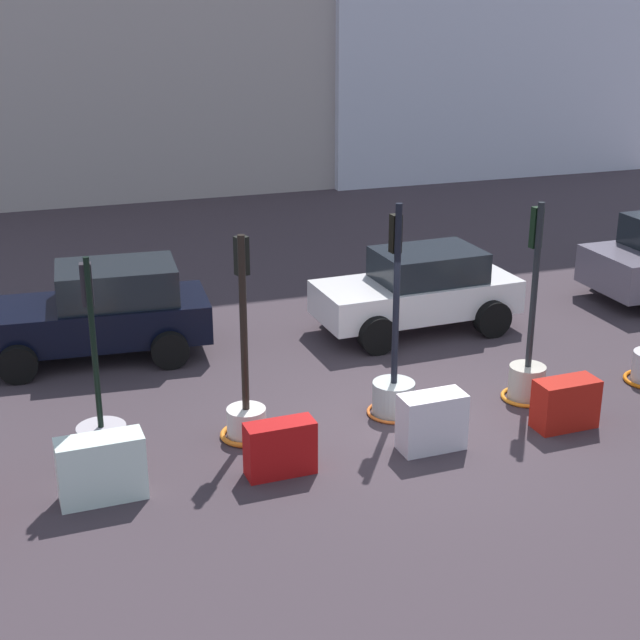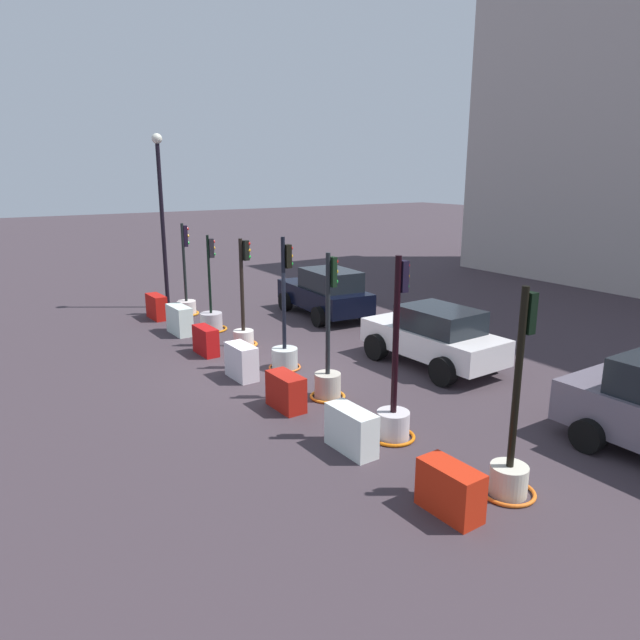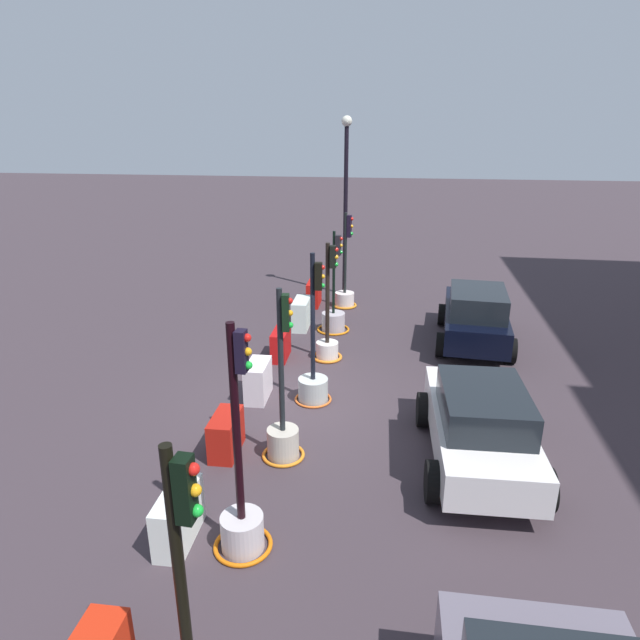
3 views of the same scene
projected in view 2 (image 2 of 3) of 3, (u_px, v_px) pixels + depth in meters
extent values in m
plane|color=#3A3036|center=(271.00, 372.00, 14.65)|extent=(120.00, 120.00, 0.00)
cylinder|color=silver|center=(187.00, 308.00, 20.44)|extent=(0.66, 0.66, 0.49)
cylinder|color=black|center=(184.00, 263.00, 20.04)|extent=(0.10, 0.10, 2.72)
cube|color=black|center=(185.00, 236.00, 19.88)|extent=(0.19, 0.16, 0.73)
sphere|color=red|center=(187.00, 229.00, 19.88)|extent=(0.11, 0.11, 0.11)
sphere|color=orange|center=(188.00, 236.00, 19.94)|extent=(0.11, 0.11, 0.11)
sphere|color=green|center=(188.00, 243.00, 20.00)|extent=(0.11, 0.11, 0.11)
torus|color=orange|center=(187.00, 313.00, 20.49)|extent=(0.85, 0.85, 0.08)
cylinder|color=#B0A6AE|center=(211.00, 321.00, 18.43)|extent=(0.70, 0.70, 0.56)
cylinder|color=black|center=(209.00, 275.00, 18.05)|extent=(0.08, 0.08, 2.47)
cube|color=black|center=(211.00, 248.00, 17.91)|extent=(0.17, 0.16, 0.59)
sphere|color=red|center=(213.00, 242.00, 17.92)|extent=(0.10, 0.10, 0.10)
sphere|color=orange|center=(214.00, 248.00, 17.97)|extent=(0.10, 0.10, 0.10)
sphere|color=green|center=(214.00, 254.00, 18.02)|extent=(0.10, 0.10, 0.10)
torus|color=orange|center=(212.00, 329.00, 18.49)|extent=(0.99, 0.99, 0.06)
cylinder|color=silver|center=(244.00, 338.00, 16.78)|extent=(0.59, 0.59, 0.46)
cylinder|color=black|center=(242.00, 285.00, 16.39)|extent=(0.11, 0.11, 2.66)
cube|color=black|center=(245.00, 250.00, 16.18)|extent=(0.21, 0.20, 0.56)
sphere|color=red|center=(249.00, 244.00, 16.16)|extent=(0.11, 0.11, 0.11)
sphere|color=orange|center=(249.00, 250.00, 16.21)|extent=(0.11, 0.11, 0.11)
sphere|color=green|center=(249.00, 257.00, 16.26)|extent=(0.11, 0.11, 0.11)
torus|color=orange|center=(244.00, 344.00, 16.82)|extent=(0.81, 0.81, 0.08)
cylinder|color=#ACB3B0|center=(285.00, 358.00, 14.84)|extent=(0.67, 0.67, 0.53)
cylinder|color=black|center=(284.00, 294.00, 14.42)|extent=(0.10, 0.10, 2.85)
cube|color=black|center=(288.00, 256.00, 14.24)|extent=(0.16, 0.17, 0.58)
sphere|color=red|center=(291.00, 248.00, 14.24)|extent=(0.10, 0.10, 0.10)
sphere|color=orange|center=(291.00, 256.00, 14.28)|extent=(0.10, 0.10, 0.10)
sphere|color=green|center=(291.00, 264.00, 14.33)|extent=(0.10, 0.10, 0.10)
torus|color=orange|center=(285.00, 367.00, 14.90)|extent=(0.84, 0.84, 0.05)
cylinder|color=#BBB1A1|center=(328.00, 386.00, 12.89)|extent=(0.59, 0.59, 0.57)
cylinder|color=black|center=(328.00, 315.00, 12.49)|extent=(0.10, 0.10, 2.70)
cube|color=black|center=(333.00, 272.00, 12.30)|extent=(0.18, 0.14, 0.65)
sphere|color=red|center=(336.00, 262.00, 12.28)|extent=(0.11, 0.11, 0.11)
sphere|color=orange|center=(336.00, 272.00, 12.33)|extent=(0.11, 0.11, 0.11)
sphere|color=green|center=(336.00, 282.00, 12.39)|extent=(0.11, 0.11, 0.11)
torus|color=orange|center=(328.00, 396.00, 12.96)|extent=(0.80, 0.80, 0.06)
cylinder|color=silver|center=(393.00, 425.00, 10.95)|extent=(0.63, 0.63, 0.53)
cylinder|color=black|center=(396.00, 336.00, 10.51)|extent=(0.12, 0.12, 2.96)
cube|color=black|center=(403.00, 276.00, 10.31)|extent=(0.18, 0.14, 0.57)
sphere|color=red|center=(407.00, 265.00, 10.31)|extent=(0.11, 0.11, 0.11)
sphere|color=orange|center=(407.00, 276.00, 10.35)|extent=(0.11, 0.11, 0.11)
sphere|color=green|center=(406.00, 286.00, 10.40)|extent=(0.11, 0.11, 0.11)
torus|color=orange|center=(392.00, 436.00, 11.00)|extent=(0.87, 0.87, 0.07)
cylinder|color=beige|center=(508.00, 480.00, 9.04)|extent=(0.59, 0.59, 0.48)
cylinder|color=black|center=(518.00, 380.00, 8.63)|extent=(0.11, 0.11, 2.85)
cube|color=black|center=(529.00, 313.00, 8.45)|extent=(0.18, 0.16, 0.62)
sphere|color=red|center=(534.00, 298.00, 8.45)|extent=(0.11, 0.11, 0.11)
sphere|color=orange|center=(533.00, 312.00, 8.50)|extent=(0.11, 0.11, 0.11)
sphere|color=green|center=(532.00, 326.00, 8.55)|extent=(0.11, 0.11, 0.11)
torus|color=orange|center=(507.00, 492.00, 9.10)|extent=(0.88, 0.88, 0.06)
cube|color=red|center=(157.00, 307.00, 19.83)|extent=(1.08, 0.45, 0.83)
cube|color=silver|center=(180.00, 320.00, 17.95)|extent=(1.14, 0.49, 0.89)
cube|color=#B21010|center=(206.00, 341.00, 15.96)|extent=(0.98, 0.42, 0.78)
cube|color=silver|center=(241.00, 362.00, 14.09)|extent=(0.98, 0.49, 0.85)
cube|color=#AE1910|center=(286.00, 392.00, 12.28)|extent=(0.98, 0.50, 0.77)
cube|color=silver|center=(351.00, 430.00, 10.41)|extent=(1.09, 0.47, 0.81)
cube|color=red|center=(450.00, 490.00, 8.49)|extent=(1.01, 0.50, 0.77)
cube|color=black|center=(324.00, 296.00, 20.23)|extent=(4.23, 1.93, 0.70)
cube|color=black|center=(331.00, 279.00, 19.65)|extent=(2.18, 1.59, 0.66)
cylinder|color=black|center=(285.00, 302.00, 20.99)|extent=(0.68, 0.32, 0.66)
cylinder|color=black|center=(327.00, 297.00, 21.81)|extent=(0.68, 0.32, 0.66)
cylinder|color=black|center=(319.00, 317.00, 18.82)|extent=(0.68, 0.32, 0.66)
cylinder|color=black|center=(364.00, 311.00, 19.64)|extent=(0.68, 0.32, 0.66)
cube|color=white|center=(432.00, 341.00, 14.97)|extent=(3.96, 1.78, 0.64)
cube|color=black|center=(440.00, 319.00, 14.63)|extent=(2.03, 1.50, 0.58)
cylinder|color=black|center=(376.00, 347.00, 15.52)|extent=(0.72, 0.31, 0.71)
cylinder|color=black|center=(422.00, 337.00, 16.48)|extent=(0.72, 0.31, 0.71)
cylinder|color=black|center=(443.00, 371.00, 13.61)|extent=(0.72, 0.31, 0.71)
cylinder|color=black|center=(490.00, 358.00, 14.58)|extent=(0.72, 0.31, 0.71)
cylinder|color=black|center=(588.00, 435.00, 10.42)|extent=(0.62, 0.29, 0.62)
cylinder|color=black|center=(163.00, 228.00, 20.89)|extent=(0.15, 0.15, 5.89)
sphere|color=silver|center=(157.00, 139.00, 20.12)|extent=(0.36, 0.36, 0.36)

